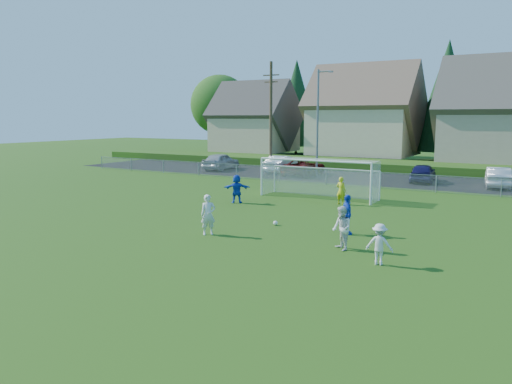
{
  "coord_description": "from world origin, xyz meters",
  "views": [
    {
      "loc": [
        12.29,
        -13.11,
        5.07
      ],
      "look_at": [
        0.0,
        8.0,
        1.4
      ],
      "focal_mm": 35.0,
      "sensor_mm": 36.0,
      "label": 1
    }
  ],
  "objects_px": {
    "car_e": "(423,173)",
    "car_f": "(498,177)",
    "player_white_a": "(208,215)",
    "soccer_goal": "(320,172)",
    "goalkeeper": "(341,191)",
    "car_b": "(282,164)",
    "player_white_b": "(342,228)",
    "soccer_ball": "(275,223)",
    "player_blue_b": "(237,189)",
    "car_a": "(221,161)",
    "player_white_c": "(379,244)",
    "car_c": "(304,167)",
    "player_blue_a": "(347,215)"
  },
  "relations": [
    {
      "from": "goalkeeper",
      "to": "car_e",
      "type": "distance_m",
      "value": 13.02
    },
    {
      "from": "soccer_ball",
      "to": "player_blue_a",
      "type": "height_order",
      "value": "player_blue_a"
    },
    {
      "from": "player_blue_b",
      "to": "player_white_b",
      "type": "bearing_deg",
      "value": 113.21
    },
    {
      "from": "car_b",
      "to": "player_blue_b",
      "type": "bearing_deg",
      "value": 105.46
    },
    {
      "from": "player_white_b",
      "to": "player_white_c",
      "type": "bearing_deg",
      "value": 11.49
    },
    {
      "from": "car_a",
      "to": "player_blue_a",
      "type": "bearing_deg",
      "value": 131.2
    },
    {
      "from": "car_a",
      "to": "car_c",
      "type": "distance_m",
      "value": 9.06
    },
    {
      "from": "soccer_ball",
      "to": "player_white_b",
      "type": "xyz_separation_m",
      "value": [
        4.27,
        -2.61,
        0.74
      ]
    },
    {
      "from": "player_white_b",
      "to": "car_f",
      "type": "bearing_deg",
      "value": 125.51
    },
    {
      "from": "player_blue_b",
      "to": "car_c",
      "type": "relative_size",
      "value": 0.33
    },
    {
      "from": "goalkeeper",
      "to": "car_f",
      "type": "xyz_separation_m",
      "value": [
        7.3,
        12.61,
        -0.07
      ]
    },
    {
      "from": "car_b",
      "to": "soccer_goal",
      "type": "xyz_separation_m",
      "value": [
        8.72,
        -11.67,
        0.84
      ]
    },
    {
      "from": "player_white_a",
      "to": "car_a",
      "type": "height_order",
      "value": "player_white_a"
    },
    {
      "from": "player_white_a",
      "to": "car_a",
      "type": "bearing_deg",
      "value": 78.6
    },
    {
      "from": "player_blue_b",
      "to": "goalkeeper",
      "type": "bearing_deg",
      "value": 175.6
    },
    {
      "from": "player_white_b",
      "to": "car_f",
      "type": "relative_size",
      "value": 0.38
    },
    {
      "from": "car_c",
      "to": "car_e",
      "type": "distance_m",
      "value": 10.03
    },
    {
      "from": "player_white_a",
      "to": "car_e",
      "type": "bearing_deg",
      "value": 35.16
    },
    {
      "from": "player_blue_a",
      "to": "soccer_goal",
      "type": "xyz_separation_m",
      "value": [
        -5.0,
        8.76,
        0.75
      ]
    },
    {
      "from": "player_blue_b",
      "to": "player_white_c",
      "type": "bearing_deg",
      "value": 113.82
    },
    {
      "from": "player_white_c",
      "to": "player_white_a",
      "type": "bearing_deg",
      "value": -10.6
    },
    {
      "from": "player_blue_a",
      "to": "goalkeeper",
      "type": "distance_m",
      "value": 7.61
    },
    {
      "from": "player_white_a",
      "to": "soccer_ball",
      "type": "bearing_deg",
      "value": 17.73
    },
    {
      "from": "soccer_ball",
      "to": "player_white_c",
      "type": "distance_m",
      "value": 7.22
    },
    {
      "from": "soccer_ball",
      "to": "car_a",
      "type": "xyz_separation_m",
      "value": [
        -16.5,
        19.69,
        0.71
      ]
    },
    {
      "from": "player_white_b",
      "to": "player_blue_b",
      "type": "relative_size",
      "value": 1.0
    },
    {
      "from": "player_white_c",
      "to": "soccer_goal",
      "type": "distance_m",
      "value": 14.67
    },
    {
      "from": "soccer_ball",
      "to": "car_c",
      "type": "bearing_deg",
      "value": 111.06
    },
    {
      "from": "player_white_a",
      "to": "soccer_goal",
      "type": "height_order",
      "value": "soccer_goal"
    },
    {
      "from": "player_blue_a",
      "to": "goalkeeper",
      "type": "relative_size",
      "value": 1.07
    },
    {
      "from": "player_white_c",
      "to": "player_blue_a",
      "type": "relative_size",
      "value": 0.83
    },
    {
      "from": "player_white_a",
      "to": "car_f",
      "type": "relative_size",
      "value": 0.39
    },
    {
      "from": "car_e",
      "to": "soccer_goal",
      "type": "xyz_separation_m",
      "value": [
        -4.03,
        -11.15,
        0.89
      ]
    },
    {
      "from": "car_e",
      "to": "car_f",
      "type": "distance_m",
      "value": 5.36
    },
    {
      "from": "goalkeeper",
      "to": "car_b",
      "type": "xyz_separation_m",
      "value": [
        -10.81,
        13.39,
        -0.03
      ]
    },
    {
      "from": "soccer_ball",
      "to": "player_blue_b",
      "type": "relative_size",
      "value": 0.13
    },
    {
      "from": "player_white_b",
      "to": "car_a",
      "type": "bearing_deg",
      "value": 177.81
    },
    {
      "from": "player_white_c",
      "to": "player_blue_a",
      "type": "bearing_deg",
      "value": -61.56
    },
    {
      "from": "soccer_ball",
      "to": "goalkeeper",
      "type": "xyz_separation_m",
      "value": [
        0.62,
        7.0,
        0.71
      ]
    },
    {
      "from": "goalkeeper",
      "to": "car_a",
      "type": "distance_m",
      "value": 21.31
    },
    {
      "from": "soccer_ball",
      "to": "player_white_c",
      "type": "xyz_separation_m",
      "value": [
        6.09,
        -3.81,
        0.62
      ]
    },
    {
      "from": "goalkeeper",
      "to": "car_b",
      "type": "bearing_deg",
      "value": -42.82
    },
    {
      "from": "player_white_a",
      "to": "player_blue_a",
      "type": "xyz_separation_m",
      "value": [
        5.19,
        3.1,
        -0.0
      ]
    },
    {
      "from": "player_blue_a",
      "to": "player_white_b",
      "type": "bearing_deg",
      "value": 164.59
    },
    {
      "from": "car_c",
      "to": "car_f",
      "type": "xyz_separation_m",
      "value": [
        15.37,
        0.27,
        0.02
      ]
    },
    {
      "from": "player_blue_b",
      "to": "car_e",
      "type": "bearing_deg",
      "value": -145.45
    },
    {
      "from": "car_a",
      "to": "car_f",
      "type": "relative_size",
      "value": 1.07
    },
    {
      "from": "player_white_b",
      "to": "player_blue_b",
      "type": "bearing_deg",
      "value": -172.35
    },
    {
      "from": "player_white_a",
      "to": "car_f",
      "type": "bearing_deg",
      "value": 22.71
    },
    {
      "from": "player_white_a",
      "to": "goalkeeper",
      "type": "relative_size",
      "value": 1.08
    }
  ]
}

